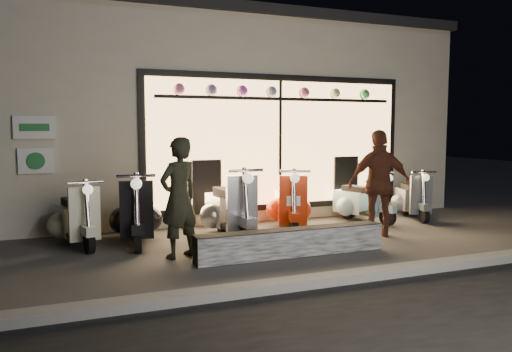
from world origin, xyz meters
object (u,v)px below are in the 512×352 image
Objects in this scene: man at (179,198)px; woman at (380,184)px; scooter_red at (290,205)px; scooter_silver at (229,209)px; graffiti_barrier at (292,242)px.

man is 3.45m from woman.
man is (-2.35, -1.31, 0.42)m from scooter_red.
scooter_silver is 1.06× the size of scooter_red.
woman reaches higher than man.
graffiti_barrier is at bearing -78.07° from scooter_silver.
man is at bearing -131.63° from scooter_red.
scooter_red is 2.72m from man.
woman reaches higher than graffiti_barrier.
scooter_red is at bearing 7.25° from scooter_silver.
woman is at bearing -28.33° from scooter_red.
scooter_silver reaches higher than scooter_red.
woman reaches higher than scooter_silver.
scooter_silver is at bearing -151.13° from scooter_red.
scooter_silver is at bearing 104.26° from graffiti_barrier.
scooter_silver reaches higher than graffiti_barrier.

